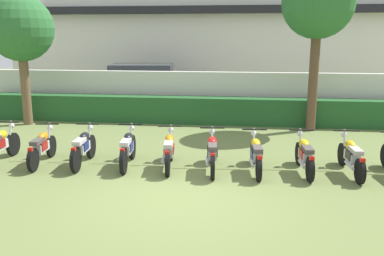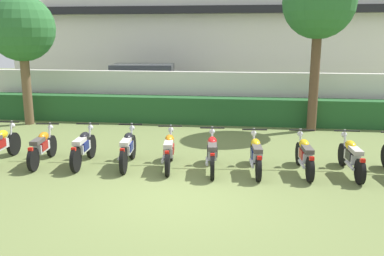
# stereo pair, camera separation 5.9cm
# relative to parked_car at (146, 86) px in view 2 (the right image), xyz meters

# --- Properties ---
(ground) EXTENTS (60.00, 60.00, 0.00)m
(ground) POSITION_rel_parked_car_xyz_m (3.18, -10.51, -0.94)
(ground) COLOR olive
(building) EXTENTS (22.04, 6.50, 8.21)m
(building) POSITION_rel_parked_car_xyz_m (3.18, 5.70, 3.17)
(building) COLOR white
(building) RESTS_ON ground
(compound_wall) EXTENTS (20.94, 0.30, 1.82)m
(compound_wall) POSITION_rel_parked_car_xyz_m (3.18, -2.70, -0.03)
(compound_wall) COLOR silver
(compound_wall) RESTS_ON ground
(hedge_row) EXTENTS (16.75, 0.70, 0.96)m
(hedge_row) POSITION_rel_parked_car_xyz_m (3.18, -3.40, -0.46)
(hedge_row) COLOR #235628
(hedge_row) RESTS_ON ground
(parked_car) EXTENTS (4.66, 2.44, 1.89)m
(parked_car) POSITION_rel_parked_car_xyz_m (0.00, 0.00, 0.00)
(parked_car) COLOR black
(parked_car) RESTS_ON ground
(tree_near_inspector) EXTENTS (2.30, 2.30, 4.54)m
(tree_near_inspector) POSITION_rel_parked_car_xyz_m (-3.32, -4.35, 2.41)
(tree_near_inspector) COLOR brown
(tree_near_inspector) RESTS_ON ground
(tree_far_side) EXTENTS (2.32, 2.32, 5.34)m
(tree_far_side) POSITION_rel_parked_car_xyz_m (6.68, -4.09, 3.18)
(tree_far_side) COLOR brown
(tree_far_side) RESTS_ON ground
(motorcycle_in_row_0) EXTENTS (0.60, 1.91, 0.97)m
(motorcycle_in_row_0) POSITION_rel_parked_car_xyz_m (-1.66, -8.84, -0.48)
(motorcycle_in_row_0) COLOR black
(motorcycle_in_row_0) RESTS_ON ground
(motorcycle_in_row_1) EXTENTS (0.60, 1.81, 0.94)m
(motorcycle_in_row_1) POSITION_rel_parked_car_xyz_m (-0.55, -8.81, -0.50)
(motorcycle_in_row_1) COLOR black
(motorcycle_in_row_1) RESTS_ON ground
(motorcycle_in_row_2) EXTENTS (0.60, 1.82, 0.96)m
(motorcycle_in_row_2) POSITION_rel_parked_car_xyz_m (0.50, -8.76, -0.49)
(motorcycle_in_row_2) COLOR black
(motorcycle_in_row_2) RESTS_ON ground
(motorcycle_in_row_3) EXTENTS (0.60, 1.84, 0.97)m
(motorcycle_in_row_3) POSITION_rel_parked_car_xyz_m (1.63, -8.70, -0.48)
(motorcycle_in_row_3) COLOR black
(motorcycle_in_row_3) RESTS_ON ground
(motorcycle_in_row_4) EXTENTS (0.60, 1.83, 0.96)m
(motorcycle_in_row_4) POSITION_rel_parked_car_xyz_m (2.66, -8.73, -0.49)
(motorcycle_in_row_4) COLOR black
(motorcycle_in_row_4) RESTS_ON ground
(motorcycle_in_row_5) EXTENTS (0.60, 1.84, 0.97)m
(motorcycle_in_row_5) POSITION_rel_parked_car_xyz_m (3.71, -8.83, -0.48)
(motorcycle_in_row_5) COLOR black
(motorcycle_in_row_5) RESTS_ON ground
(motorcycle_in_row_6) EXTENTS (0.60, 1.83, 0.94)m
(motorcycle_in_row_6) POSITION_rel_parked_car_xyz_m (4.74, -8.79, -0.50)
(motorcycle_in_row_6) COLOR black
(motorcycle_in_row_6) RESTS_ON ground
(motorcycle_in_row_7) EXTENTS (0.60, 1.83, 0.94)m
(motorcycle_in_row_7) POSITION_rel_parked_car_xyz_m (5.86, -8.70, -0.50)
(motorcycle_in_row_7) COLOR black
(motorcycle_in_row_7) RESTS_ON ground
(motorcycle_in_row_8) EXTENTS (0.60, 1.89, 0.94)m
(motorcycle_in_row_8) POSITION_rel_parked_car_xyz_m (6.92, -8.66, -0.50)
(motorcycle_in_row_8) COLOR black
(motorcycle_in_row_8) RESTS_ON ground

